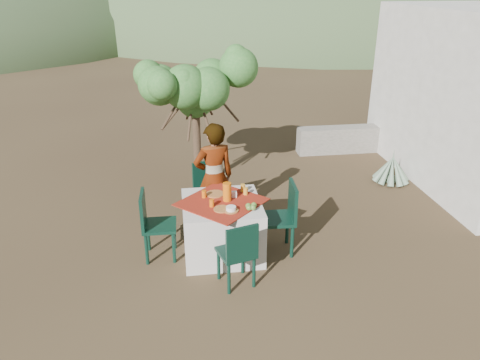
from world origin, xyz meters
The scene contains 24 objects.
ground centered at (0.00, 0.00, 0.00)m, with size 160.00×160.00×0.00m, color #342617.
table centered at (0.31, -0.21, 0.38)m, with size 1.30×1.30×0.76m.
chair_far centered at (0.21, 0.78, 0.51)m, with size 0.54×0.54×0.91m.
chair_near centered at (0.42, -1.01, 0.48)m, with size 0.50×0.50×0.87m.
chair_left centered at (-0.59, -0.20, 0.52)m, with size 0.44×0.44×0.94m.
chair_right centered at (1.12, -0.28, 0.55)m, with size 0.48×0.48×0.99m.
person centered at (0.27, 0.49, 0.81)m, with size 0.59×0.39×1.62m, color #8C6651.
shrub_tree centered at (0.18, 2.09, 1.68)m, with size 1.81×1.78×2.13m.
agave centered at (3.61, 1.73, 0.24)m, with size 0.67×0.66×0.71m.
stone_wall centered at (3.60, 3.40, 0.28)m, with size 2.60×0.35×0.55m, color gray.
hill_near_right centered at (12.00, 36.00, 0.00)m, with size 48.00×48.00×20.00m, color #34502D.
hill_far_center centered at (-4.00, 52.00, 0.00)m, with size 60.00×60.00×24.00m, color slate.
hill_far_right centered at (28.00, 46.00, 0.00)m, with size 36.00×36.00×14.00m, color slate.
plate_far centered at (0.24, 0.02, 0.77)m, with size 0.25×0.25×0.01m, color brown.
plate_near centered at (0.29, -0.43, 0.77)m, with size 0.22×0.22×0.01m, color brown.
glass_far centered at (0.09, -0.05, 0.81)m, with size 0.06×0.06×0.10m, color #D65F0D.
glass_near centered at (0.17, -0.33, 0.81)m, with size 0.06×0.06×0.10m, color #D65F0D.
juice_pitcher centered at (0.38, -0.18, 0.89)m, with size 0.11×0.11×0.25m, color #D65F0D.
bowl_plate centered at (0.40, -0.49, 0.77)m, with size 0.19×0.19×0.01m, color brown.
white_bowl centered at (0.40, -0.49, 0.80)m, with size 0.13×0.13×0.05m, color white.
jar_left centered at (0.65, -0.03, 0.81)m, with size 0.06×0.06×0.10m, color orange.
jar_right centered at (0.63, 0.07, 0.81)m, with size 0.06×0.06×0.10m, color orange.
napkin_holder centered at (0.49, -0.10, 0.81)m, with size 0.07×0.04×0.09m, color white.
fruit_cluster centered at (0.65, -0.47, 0.80)m, with size 0.15×0.14×0.07m.
Camera 1 is at (-0.22, -5.66, 3.45)m, focal length 35.00 mm.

